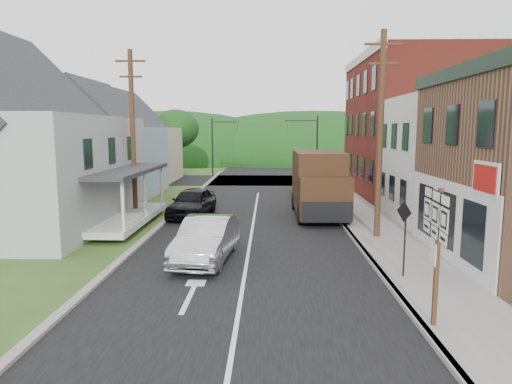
# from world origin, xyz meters

# --- Properties ---
(ground) EXTENTS (120.00, 120.00, 0.00)m
(ground) POSITION_xyz_m (0.00, 0.00, 0.00)
(ground) COLOR #2D4719
(ground) RESTS_ON ground
(road) EXTENTS (9.00, 90.00, 0.02)m
(road) POSITION_xyz_m (0.00, 10.00, 0.00)
(road) COLOR black
(road) RESTS_ON ground
(cross_road) EXTENTS (60.00, 9.00, 0.02)m
(cross_road) POSITION_xyz_m (0.00, 27.00, 0.00)
(cross_road) COLOR black
(cross_road) RESTS_ON ground
(sidewalk_right) EXTENTS (2.80, 55.00, 0.15)m
(sidewalk_right) POSITION_xyz_m (5.90, 8.00, 0.07)
(sidewalk_right) COLOR slate
(sidewalk_right) RESTS_ON ground
(curb_right) EXTENTS (0.20, 55.00, 0.15)m
(curb_right) POSITION_xyz_m (4.55, 8.00, 0.07)
(curb_right) COLOR slate
(curb_right) RESTS_ON ground
(curb_left) EXTENTS (0.30, 55.00, 0.12)m
(curb_left) POSITION_xyz_m (-4.65, 8.00, 0.06)
(curb_left) COLOR slate
(curb_left) RESTS_ON ground
(storefront_white) EXTENTS (8.00, 7.00, 6.50)m
(storefront_white) POSITION_xyz_m (11.30, 7.50, 3.25)
(storefront_white) COLOR silver
(storefront_white) RESTS_ON ground
(storefront_red) EXTENTS (8.00, 12.00, 10.00)m
(storefront_red) POSITION_xyz_m (11.30, 17.00, 5.00)
(storefront_red) COLOR maroon
(storefront_red) RESTS_ON ground
(house_gray) EXTENTS (10.20, 12.24, 8.35)m
(house_gray) POSITION_xyz_m (-12.00, 6.00, 4.23)
(house_gray) COLOR #A6AAAC
(house_gray) RESTS_ON ground
(house_blue) EXTENTS (7.14, 8.16, 7.28)m
(house_blue) POSITION_xyz_m (-11.00, 17.00, 3.69)
(house_blue) COLOR #98ADD0
(house_blue) RESTS_ON ground
(house_cream) EXTENTS (7.14, 8.16, 7.28)m
(house_cream) POSITION_xyz_m (-11.50, 26.00, 3.69)
(house_cream) COLOR beige
(house_cream) RESTS_ON ground
(utility_pole_right) EXTENTS (1.60, 0.26, 9.00)m
(utility_pole_right) POSITION_xyz_m (5.60, 3.50, 4.66)
(utility_pole_right) COLOR #472D19
(utility_pole_right) RESTS_ON ground
(utility_pole_left) EXTENTS (1.60, 0.26, 9.00)m
(utility_pole_left) POSITION_xyz_m (-6.50, 8.00, 4.66)
(utility_pole_left) COLOR #472D19
(utility_pole_left) RESTS_ON ground
(traffic_signal_right) EXTENTS (2.87, 0.20, 6.00)m
(traffic_signal_right) POSITION_xyz_m (4.30, 23.50, 3.76)
(traffic_signal_right) COLOR black
(traffic_signal_right) RESTS_ON ground
(traffic_signal_left) EXTENTS (2.87, 0.20, 6.00)m
(traffic_signal_left) POSITION_xyz_m (-4.30, 30.50, 3.76)
(traffic_signal_left) COLOR black
(traffic_signal_left) RESTS_ON ground
(tree_left_c) EXTENTS (5.80, 5.80, 8.41)m
(tree_left_c) POSITION_xyz_m (-19.00, 20.00, 5.94)
(tree_left_c) COLOR #382616
(tree_left_c) RESTS_ON ground
(tree_left_d) EXTENTS (4.80, 4.80, 6.94)m
(tree_left_d) POSITION_xyz_m (-9.00, 32.00, 4.88)
(tree_left_d) COLOR #382616
(tree_left_d) RESTS_ON ground
(forested_ridge) EXTENTS (90.00, 30.00, 16.00)m
(forested_ridge) POSITION_xyz_m (0.00, 55.00, 0.00)
(forested_ridge) COLOR #103811
(forested_ridge) RESTS_ON ground
(silver_sedan) EXTENTS (2.17, 4.98, 1.59)m
(silver_sedan) POSITION_xyz_m (-1.50, -0.03, 0.80)
(silver_sedan) COLOR silver
(silver_sedan) RESTS_ON ground
(dark_sedan) EXTENTS (2.51, 4.93, 1.61)m
(dark_sedan) POSITION_xyz_m (-3.46, 8.48, 0.80)
(dark_sedan) COLOR black
(dark_sedan) RESTS_ON ground
(delivery_van) EXTENTS (2.75, 6.48, 3.60)m
(delivery_van) POSITION_xyz_m (3.60, 8.76, 1.82)
(delivery_van) COLOR #311B0D
(delivery_van) RESTS_ON ground
(route_sign_cluster) EXTENTS (0.23, 1.91, 3.34)m
(route_sign_cluster) POSITION_xyz_m (4.75, -5.81, 2.32)
(route_sign_cluster) COLOR #472D19
(route_sign_cluster) RESTS_ON sidewalk_right
(warning_sign) EXTENTS (0.30, 0.62, 2.45)m
(warning_sign) POSITION_xyz_m (5.12, -2.11, 1.72)
(warning_sign) COLOR black
(warning_sign) RESTS_ON sidewalk_right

